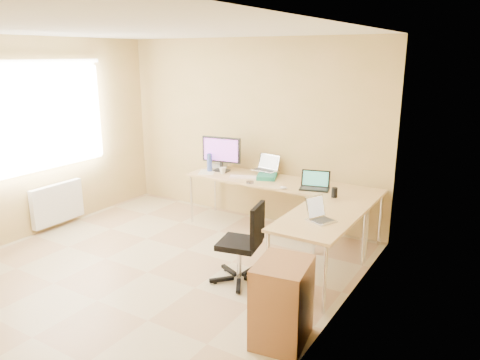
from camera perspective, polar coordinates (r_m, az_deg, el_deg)
The scene contains 25 objects.
floor at distance 5.33m, azimuth -11.53°, elevation -11.24°, with size 4.50×4.50×0.00m, color tan.
ceiling at distance 4.79m, azimuth -13.27°, elevation 17.84°, with size 4.50×4.50×0.00m, color white.
wall_back at distance 6.67m, azimuth 1.17°, elevation 6.23°, with size 4.50×4.50×0.00m, color tan.
wall_left at distance 6.51m, azimuth -25.87°, elevation 4.46°, with size 4.50×4.50×0.00m, color tan.
wall_right at distance 3.79m, azimuth 11.29°, elevation -1.23°, with size 4.50×4.50×0.00m, color tan.
desk_main at distance 6.21m, azimuth 5.02°, elevation -3.41°, with size 2.65×0.70×0.73m, color tan.
desk_return at distance 4.99m, azimuth 9.88°, elevation -8.44°, with size 0.70×1.30×0.73m, color tan.
monitor at distance 6.57m, azimuth -2.34°, elevation 3.27°, with size 0.59×0.19×0.50m, color black.
book_stack at distance 6.25m, azimuth 3.40°, elevation 0.50°, with size 0.25×0.34×0.06m, color #196A58.
laptop_center at distance 6.39m, azimuth 3.20°, elevation 2.12°, with size 0.34×0.26×0.22m, color silver.
laptop_black at distance 5.78m, azimuth 9.32°, elevation -0.06°, with size 0.36×0.27×0.23m, color black.
keyboard at distance 6.25m, azimuth 0.83°, elevation 0.35°, with size 0.46×0.13×0.02m, color white.
mouse at distance 5.76m, azimuth 5.46°, elevation -0.94°, with size 0.10×0.06×0.04m, color beige.
mug at distance 6.47m, azimuth -2.18°, elevation 1.19°, with size 0.10×0.10×0.09m, color silver.
cd_stack at distance 5.99m, azimuth 1.26°, elevation -0.30°, with size 0.10×0.10×0.03m, color #A6A2C4.
water_bottle at distance 6.59m, azimuth -3.83°, elevation 2.20°, with size 0.08×0.08×0.26m, color #3C53A2.
papers at distance 6.57m, azimuth -4.18°, elevation 1.01°, with size 0.21×0.30×0.01m, color silver.
white_box at distance 6.82m, azimuth -2.62°, elevation 1.83°, with size 0.19×0.14×0.07m, color silver.
desk_fan at distance 6.80m, azimuth -2.63°, elevation 2.60°, with size 0.20×0.20×0.26m, color white.
black_cup at distance 5.50m, azimuth 11.73°, elevation -1.55°, with size 0.07×0.07×0.12m, color black.
laptop_return at distance 4.70m, azimuth 10.18°, elevation -3.96°, with size 0.23×0.29×0.19m, color silver.
office_chair at distance 4.86m, azimuth -0.13°, elevation -7.17°, with size 0.53×0.53×0.89m, color black.
cabinet at distance 3.97m, azimuth 5.28°, elevation -15.00°, with size 0.42×0.52×0.72m, color brown.
radiator at distance 6.89m, azimuth -21.86°, elevation -2.73°, with size 0.09×0.80×0.55m, color white.
window at distance 6.66m, azimuth -23.00°, elevation 7.18°, with size 0.10×1.80×1.40m, color white.
Camera 1 is at (3.34, -3.42, 2.37)m, focal length 34.13 mm.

